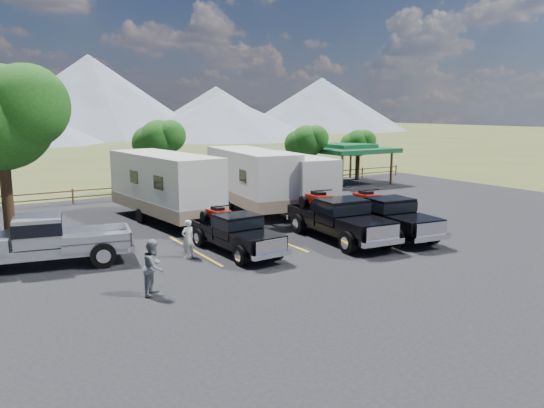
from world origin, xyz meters
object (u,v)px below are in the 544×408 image
pavilion (347,149)px  person_a (188,239)px  rig_right (386,215)px  trailer_left (165,186)px  person_b (154,267)px  rig_center (338,218)px  trailer_right (290,182)px  rig_left (235,232)px  pickup_silver (44,240)px  trailer_center (251,180)px

pavilion → person_a: bearing=-144.7°
rig_right → person_a: bearing=177.9°
trailer_left → person_b: size_ratio=5.70×
rig_center → person_b: (-9.64, -2.65, -0.12)m
rig_center → person_b: size_ratio=3.60×
trailer_right → person_b: trailer_right is taller
rig_left → pickup_silver: bearing=161.8°
pickup_silver → person_b: size_ratio=3.73×
rig_center → rig_right: bearing=-8.4°
trailer_left → pavilion: bearing=14.4°
rig_center → pickup_silver: 12.40m
trailer_left → rig_center: bearing=-62.9°
person_b → rig_right: bearing=-41.1°
rig_left → rig_right: bearing=-11.4°
pavilion → trailer_right: trailer_right is taller
pavilion → pickup_silver: (-24.73, -12.14, -1.73)m
rig_left → person_b: size_ratio=3.03×
trailer_left → pickup_silver: (-6.85, -5.52, -0.87)m
trailer_center → person_a: size_ratio=6.66×
rig_center → trailer_center: (0.02, 8.14, 0.84)m
pavilion → pickup_silver: bearing=-153.8°
rig_left → trailer_left: (-0.26, 7.50, 1.01)m
pavilion → rig_left: pavilion is taller
trailer_right → pickup_silver: bearing=-155.9°
trailer_left → person_a: trailer_left is taller
pavilion → pickup_silver: pavilion is taller
trailer_left → rig_left: bearing=-94.0°
rig_right → person_b: rig_right is taller
pavilion → rig_center: 19.44m
rig_left → rig_center: 5.05m
trailer_right → person_b: 15.37m
person_a → rig_right: bearing=160.5°
trailer_right → person_b: size_ratio=5.17×
pavilion → rig_center: (-12.60, -14.71, -1.71)m
rig_right → trailer_left: (-7.69, 8.65, 0.89)m
rig_center → rig_left: bearing=178.0°
rig_left → trailer_center: size_ratio=0.53×
rig_right → trailer_right: trailer_right is taller
trailer_right → person_b: bearing=-133.9°
rig_right → person_a: rig_right is taller
pickup_silver → person_a: size_ratio=4.39×
trailer_left → person_a: size_ratio=6.71×
trailer_center → person_b: bearing=-124.8°
rig_center → person_a: rig_center is taller
rig_left → rig_right: rig_right is taller
pickup_silver → person_b: (2.49, -5.22, -0.11)m
trailer_left → person_b: trailer_left is taller
pavilion → person_a: (-19.61, -13.87, -1.97)m
person_b → trailer_center: bearing=-2.8°
pavilion → rig_center: size_ratio=0.94×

